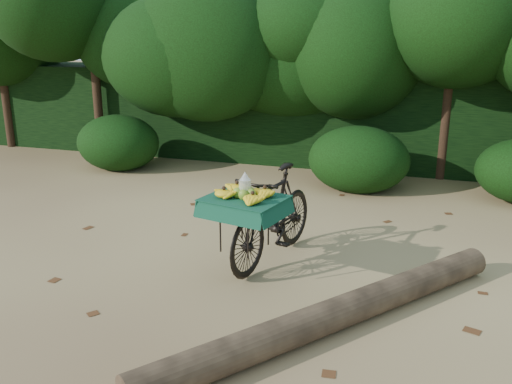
% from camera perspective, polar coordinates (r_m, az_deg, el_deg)
% --- Properties ---
extents(ground, '(80.00, 80.00, 0.00)m').
position_cam_1_polar(ground, '(5.70, -11.22, -9.82)').
color(ground, tan).
rests_on(ground, ground).
extents(vendor_bicycle, '(1.01, 1.90, 1.08)m').
position_cam_1_polar(vendor_bicycle, '(6.03, 1.70, -2.39)').
color(vendor_bicycle, black).
rests_on(vendor_bicycle, ground).
extents(fallen_log, '(2.60, 3.32, 0.28)m').
position_cam_1_polar(fallen_log, '(4.89, 8.67, -12.47)').
color(fallen_log, brown).
rests_on(fallen_log, ground).
extents(hedge_backdrop, '(26.00, 1.80, 1.80)m').
position_cam_1_polar(hedge_backdrop, '(11.14, 4.57, 8.16)').
color(hedge_backdrop, black).
rests_on(hedge_backdrop, ground).
extents(tree_row, '(14.50, 2.00, 4.00)m').
position_cam_1_polar(tree_row, '(10.45, 0.06, 13.72)').
color(tree_row, black).
rests_on(tree_row, ground).
extents(bush_clumps, '(8.80, 1.70, 0.90)m').
position_cam_1_polar(bush_clumps, '(9.20, 4.54, 3.54)').
color(bush_clumps, black).
rests_on(bush_clumps, ground).
extents(leaf_litter, '(7.00, 7.30, 0.01)m').
position_cam_1_polar(leaf_litter, '(6.22, -8.30, -7.33)').
color(leaf_litter, '#532E16').
rests_on(leaf_litter, ground).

